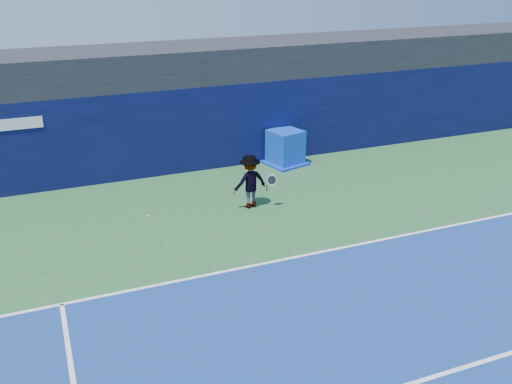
% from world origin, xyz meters
% --- Properties ---
extents(ground, '(80.00, 80.00, 0.00)m').
position_xyz_m(ground, '(0.00, 0.00, 0.00)').
color(ground, '#2A5F30').
rests_on(ground, ground).
extents(baseline, '(24.00, 0.10, 0.01)m').
position_xyz_m(baseline, '(0.00, 3.00, 0.01)').
color(baseline, white).
rests_on(baseline, ground).
extents(stadium_band, '(36.00, 3.00, 1.20)m').
position_xyz_m(stadium_band, '(0.00, 11.50, 3.60)').
color(stadium_band, black).
rests_on(stadium_band, back_wall_assembly).
extents(back_wall_assembly, '(36.00, 1.03, 3.00)m').
position_xyz_m(back_wall_assembly, '(-0.00, 10.50, 1.50)').
color(back_wall_assembly, '#0A0D39').
rests_on(back_wall_assembly, ground).
extents(equipment_cart, '(1.65, 1.65, 1.28)m').
position_xyz_m(equipment_cart, '(3.42, 9.53, 0.58)').
color(equipment_cart, '#0E3AC5').
rests_on(equipment_cart, ground).
extents(tennis_player, '(1.32, 0.76, 1.67)m').
position_xyz_m(tennis_player, '(0.82, 6.40, 0.84)').
color(tennis_player, white).
rests_on(tennis_player, ground).
extents(tennis_ball, '(0.06, 0.06, 0.06)m').
position_xyz_m(tennis_ball, '(-2.58, 4.90, 0.92)').
color(tennis_ball, '#C5F61B').
rests_on(tennis_ball, ground).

